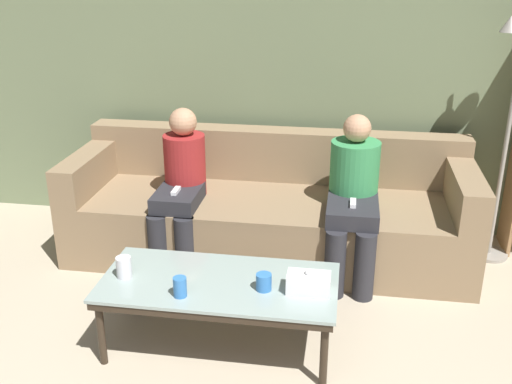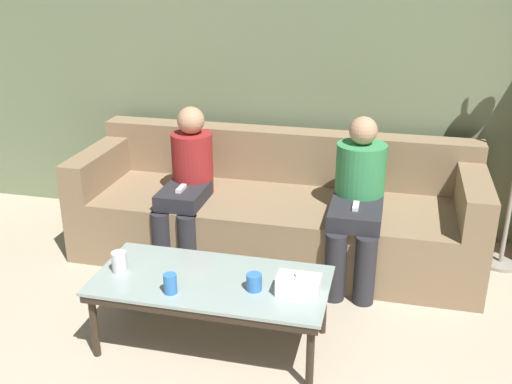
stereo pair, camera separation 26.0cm
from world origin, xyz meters
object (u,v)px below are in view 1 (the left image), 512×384
Objects in this scene: coffee_table at (219,287)px; cup_far_center at (180,287)px; cup_near_right at (264,282)px; cup_near_left at (124,267)px; seated_person_left_end at (181,185)px; seated_person_mid_left at (353,193)px; couch at (269,212)px; tissue_box at (309,283)px.

cup_far_center reaches higher than coffee_table.
cup_far_center is at bearing -162.62° from cup_near_right.
cup_near_left is 0.37m from cup_far_center.
seated_person_mid_left is (1.15, -0.00, 0.01)m from seated_person_left_end.
couch is 1.36m from cup_near_left.
seated_person_mid_left is (0.84, 1.12, 0.11)m from cup_far_center.
seated_person_mid_left is at bearing -0.02° from seated_person_left_end.
cup_far_center is 0.10× the size of seated_person_left_end.
cup_near_right reaches higher than coffee_table.
coffee_table is at bearing 4.02° from cup_near_left.
seated_person_left_end is (-0.94, 0.98, 0.10)m from tissue_box.
cup_near_right is at bearing -175.91° from tissue_box.
seated_person_left_end reaches higher than cup_near_right.
seated_person_mid_left reaches higher than coffee_table.
cup_far_center is at bearing -22.22° from cup_near_left.
seated_person_mid_left reaches higher than cup_far_center.
seated_person_mid_left is (0.68, 0.94, 0.20)m from coffee_table.
seated_person_left_end reaches higher than cup_far_center.
cup_near_left is at bearing -92.36° from seated_person_left_end.
seated_person_mid_left is (0.44, 0.99, 0.12)m from cup_near_right.
seated_person_mid_left is at bearing -21.65° from couch.
cup_near_left is at bearing -175.98° from coffee_table.
cup_far_center is at bearing -74.73° from seated_person_left_end.
tissue_box is 0.21× the size of seated_person_left_end.
tissue_box is at bearing -4.10° from coffee_table.
seated_person_mid_left is at bearing 39.45° from cup_near_left.
couch is at bearing 106.79° from tissue_box.
cup_near_right is 0.23m from tissue_box.
cup_far_center is 0.10× the size of seated_person_mid_left.
seated_person_left_end is at bearing 179.98° from seated_person_mid_left.
coffee_table is 1.18m from seated_person_mid_left.
cup_near_right is 0.40× the size of tissue_box.
couch is at bearing 21.61° from seated_person_left_end.
cup_near_right is 0.08× the size of seated_person_mid_left.
seated_person_mid_left reaches higher than couch.
cup_near_right is 1.22m from seated_person_left_end.
tissue_box reaches higher than cup_far_center.
couch is 0.67m from seated_person_left_end.
tissue_box is 1.36m from seated_person_left_end.
coffee_table is (-0.11, -1.17, 0.06)m from couch.
coffee_table is 0.26m from cup_near_right.
seated_person_left_end is 1.15m from seated_person_mid_left.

